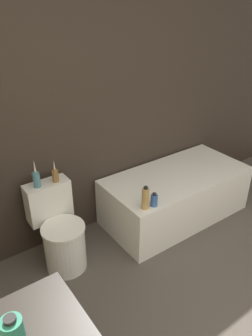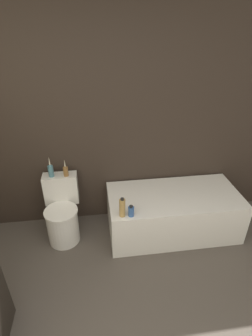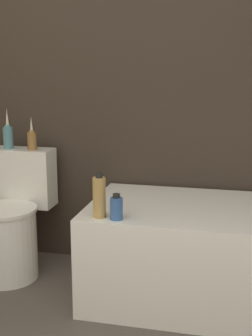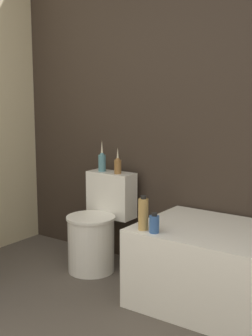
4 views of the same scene
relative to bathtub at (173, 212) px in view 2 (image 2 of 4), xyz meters
name	(u,v)px [view 2 (image 2 of 4)]	position (x,y,z in m)	size (l,w,h in m)	color
wall_back_tiled	(103,121)	(-0.77, 0.42, 1.04)	(6.40, 0.06, 2.60)	#332821
bathtub	(173,212)	(0.00, 0.00, 0.00)	(1.53, 0.74, 0.52)	white
toilet	(62,214)	(-1.30, 0.07, 0.06)	(0.39, 0.54, 0.74)	white
vase_gold	(51,170)	(-1.39, 0.24, 0.56)	(0.06, 0.06, 0.25)	teal
vase_silver	(66,170)	(-1.22, 0.23, 0.54)	(0.06, 0.06, 0.21)	olive
shampoo_bottle_tall	(122,208)	(-0.65, -0.29, 0.36)	(0.06, 0.06, 0.22)	tan
shampoo_bottle_short	(131,211)	(-0.56, -0.30, 0.31)	(0.06, 0.06, 0.13)	#335999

